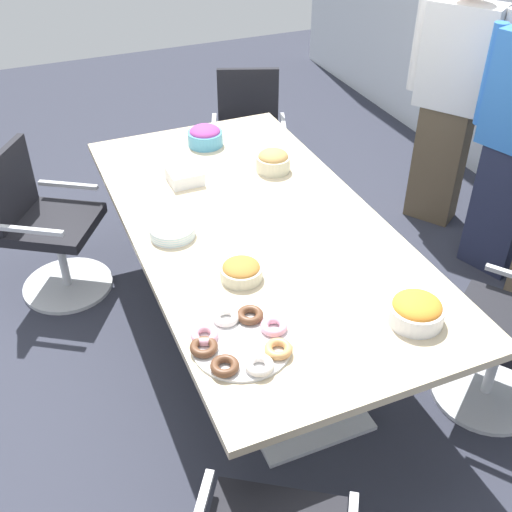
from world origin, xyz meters
TOP-DOWN VIEW (x-y plane):
  - ground_plane at (0.00, 0.00)m, footprint 10.00×10.00m
  - conference_table at (0.00, 0.00)m, footprint 2.40×1.20m
  - office_chair_0 at (-0.88, -0.95)m, footprint 0.75×0.75m
  - office_chair_3 at (-1.47, 0.56)m, footprint 0.70×0.70m
  - person_standing_0 at (-0.68, 1.64)m, footprint 0.55×0.43m
  - snack_bowl_cookies at (-0.46, 0.30)m, footprint 0.19×0.19m
  - snack_bowl_chips_orange at (0.90, 0.31)m, footprint 0.22×0.22m
  - snack_bowl_candy_mix at (-0.91, 0.05)m, footprint 0.21×0.21m
  - snack_bowl_pretzels at (0.37, -0.23)m, footprint 0.19×0.19m
  - donut_platter at (0.76, -0.38)m, footprint 0.40×0.40m
  - plate_stack at (-0.06, -0.41)m, footprint 0.22×0.22m
  - napkin_pile at (-0.53, -0.20)m, footprint 0.17×0.17m

SIDE VIEW (x-z plane):
  - ground_plane at x=0.00m, z-range -0.01..0.00m
  - office_chair_0 at x=-0.88m, z-range -0.05..0.86m
  - office_chair_3 at x=-1.47m, z-range -0.05..0.86m
  - conference_table at x=0.00m, z-range 0.25..1.00m
  - donut_platter at x=0.76m, z-range 0.75..0.79m
  - plate_stack at x=-0.06m, z-range 0.75..0.80m
  - napkin_pile at x=-0.53m, z-range 0.75..0.82m
  - snack_bowl_pretzels at x=0.37m, z-range 0.75..0.83m
  - snack_bowl_chips_orange at x=0.90m, z-range 0.75..0.86m
  - snack_bowl_cookies at x=-0.46m, z-range 0.75..0.87m
  - snack_bowl_candy_mix at x=-0.91m, z-range 0.75..0.87m
  - person_standing_0 at x=-0.68m, z-range 0.04..1.76m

